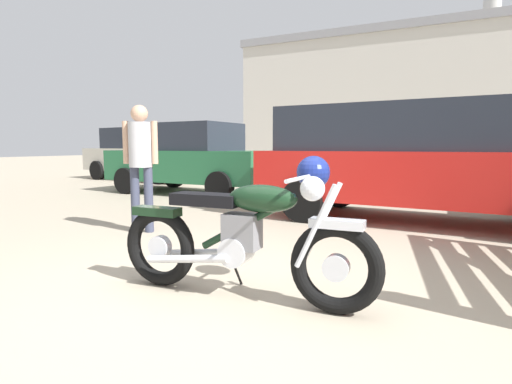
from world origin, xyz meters
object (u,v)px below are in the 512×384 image
object	(u,v)px
vintage_motorcycle	(248,233)
bystander	(141,155)
dark_sedan_left	(149,152)
white_estate_far	(193,159)
red_hatchback_near	(412,159)

from	to	relation	value
vintage_motorcycle	bystander	size ratio (longest dim) A/B	1.25
bystander	dark_sedan_left	size ratio (longest dim) A/B	0.34
bystander	vintage_motorcycle	bearing A→B (deg)	34.44
bystander	white_estate_far	size ratio (longest dim) A/B	0.38
vintage_motorcycle	bystander	distance (m)	2.83
bystander	dark_sedan_left	xyz separation A→B (m)	(-5.21, 6.83, -0.08)
red_hatchback_near	bystander	bearing A→B (deg)	-138.60
vintage_motorcycle	red_hatchback_near	xyz separation A→B (m)	(0.94, 3.87, 0.45)
vintage_motorcycle	dark_sedan_left	distance (m)	11.28
dark_sedan_left	bystander	bearing A→B (deg)	138.37
vintage_motorcycle	dark_sedan_left	bearing A→B (deg)	131.70
red_hatchback_near	dark_sedan_left	bearing A→B (deg)	157.70
red_hatchback_near	dark_sedan_left	xyz separation A→B (m)	(-8.42, 4.56, 0.00)
bystander	dark_sedan_left	distance (m)	8.59
red_hatchback_near	white_estate_far	xyz separation A→B (m)	(-5.01, 1.85, -0.10)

